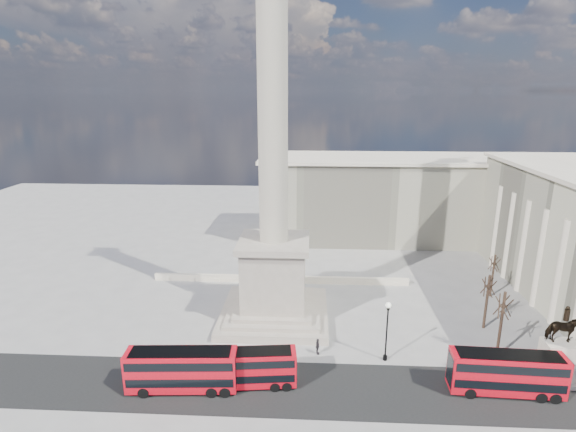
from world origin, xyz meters
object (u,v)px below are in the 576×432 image
(pedestrian_crossing, at_px, (318,347))
(red_bus_b, at_px, (182,370))
(equestrian_statue, at_px, (559,356))
(pedestrian_standing, at_px, (553,351))
(red_bus_a, at_px, (248,368))
(red_bus_c, at_px, (507,373))
(victorian_lamp, at_px, (387,327))
(pedestrian_walking, at_px, (457,362))
(nelsons_column, at_px, (274,224))

(pedestrian_crossing, bearing_deg, red_bus_b, 110.24)
(equestrian_statue, bearing_deg, pedestrian_standing, 67.28)
(equestrian_statue, distance_m, pedestrian_crossing, 24.96)
(red_bus_a, height_order, pedestrian_standing, red_bus_a)
(red_bus_b, distance_m, red_bus_c, 32.15)
(victorian_lamp, distance_m, pedestrian_standing, 19.07)
(equestrian_statue, bearing_deg, pedestrian_crossing, 171.42)
(red_bus_a, distance_m, equestrian_statue, 31.84)
(red_bus_a, bearing_deg, pedestrian_walking, 4.24)
(nelsons_column, height_order, equestrian_statue, nelsons_column)
(victorian_lamp, distance_m, pedestrian_crossing, 8.23)
(nelsons_column, height_order, red_bus_b, nelsons_column)
(red_bus_a, bearing_deg, red_bus_b, -177.43)
(red_bus_c, xyz_separation_m, pedestrian_crossing, (-18.58, 5.94, -1.35))
(red_bus_a, bearing_deg, pedestrian_standing, 4.81)
(nelsons_column, relative_size, victorian_lamp, 7.08)
(equestrian_statue, relative_size, pedestrian_crossing, 4.46)
(red_bus_b, bearing_deg, red_bus_c, -1.34)
(pedestrian_walking, relative_size, pedestrian_standing, 0.88)
(nelsons_column, bearing_deg, victorian_lamp, -35.63)
(equestrian_statue, distance_m, pedestrian_standing, 4.91)
(pedestrian_standing, bearing_deg, red_bus_a, -6.88)
(red_bus_a, height_order, pedestrian_crossing, red_bus_a)
(red_bus_c, bearing_deg, red_bus_a, -177.07)
(pedestrian_standing, bearing_deg, red_bus_b, -7.24)
(nelsons_column, height_order, red_bus_a, nelsons_column)
(red_bus_b, bearing_deg, pedestrian_walking, 6.66)
(pedestrian_walking, distance_m, pedestrian_standing, 11.56)
(red_bus_a, distance_m, pedestrian_walking, 22.58)
(pedestrian_walking, bearing_deg, pedestrian_crossing, 139.11)
(nelsons_column, height_order, pedestrian_walking, nelsons_column)
(red_bus_a, xyz_separation_m, pedestrian_crossing, (7.14, 6.16, -1.14))
(red_bus_a, relative_size, red_bus_b, 0.91)
(nelsons_column, xyz_separation_m, victorian_lamp, (13.21, -9.47, -8.77))
(pedestrian_walking, bearing_deg, equestrian_statue, -43.09)
(pedestrian_crossing, bearing_deg, victorian_lamp, -103.39)
(equestrian_statue, bearing_deg, red_bus_a, -175.59)
(pedestrian_standing, relative_size, pedestrian_crossing, 1.01)
(pedestrian_crossing, bearing_deg, nelsons_column, 25.39)
(red_bus_c, xyz_separation_m, pedestrian_walking, (-3.55, 3.90, -1.46))
(red_bus_c, height_order, equestrian_statue, equestrian_statue)
(red_bus_c, relative_size, pedestrian_walking, 6.40)
(red_bus_c, height_order, victorian_lamp, victorian_lamp)
(nelsons_column, bearing_deg, pedestrian_standing, -14.54)
(red_bus_a, distance_m, victorian_lamp, 15.78)
(red_bus_a, distance_m, pedestrian_crossing, 9.50)
(pedestrian_walking, height_order, pedestrian_standing, pedestrian_standing)
(equestrian_statue, bearing_deg, pedestrian_walking, 170.07)
(nelsons_column, height_order, red_bus_c, nelsons_column)
(equestrian_statue, bearing_deg, nelsons_column, 157.68)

